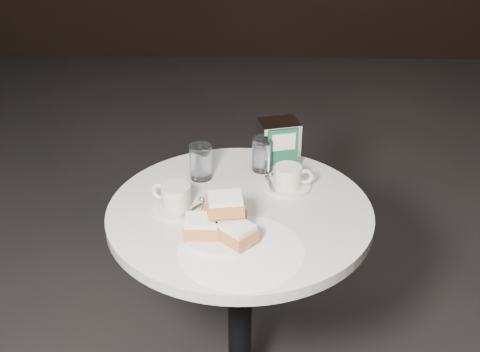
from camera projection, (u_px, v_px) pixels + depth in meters
name	position (u px, v px, depth m)	size (l,w,h in m)	color
cafe_table	(240.00, 268.00, 1.68)	(0.70, 0.70, 0.74)	black
sugar_spill	(241.00, 250.00, 1.42)	(0.30, 0.30, 0.00)	white
beignet_plate	(222.00, 223.00, 1.45)	(0.22, 0.22, 0.11)	silver
coffee_cup_left	(176.00, 199.00, 1.57)	(0.18, 0.18, 0.07)	silver
coffee_cup_right	(288.00, 179.00, 1.66)	(0.14, 0.13, 0.07)	silver
water_glass_left	(201.00, 162.00, 1.70)	(0.07, 0.07, 0.10)	white
water_glass_right	(263.00, 154.00, 1.74)	(0.08, 0.08, 0.10)	silver
napkin_dispenser	(279.00, 142.00, 1.78)	(0.13, 0.12, 0.13)	silver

